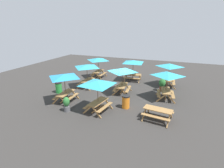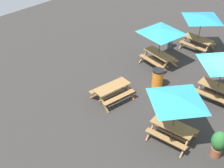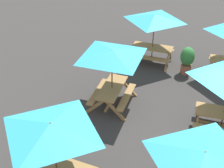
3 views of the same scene
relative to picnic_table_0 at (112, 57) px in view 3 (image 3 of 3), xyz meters
The scene contains 6 objects.
ground_plane 4.30m from the picnic_table_0, ahead, with size 33.41×33.41×0.00m, color #33302D.
picnic_table_0 is the anchor object (origin of this frame).
picnic_table_5 5.12m from the picnic_table_0, 44.39° to the right, with size 2.10×2.10×2.34m.
picnic_table_7 3.77m from the picnic_table_0, 84.18° to the left, with size 2.14×2.14×2.34m.
picnic_table_8 4.07m from the picnic_table_0, 87.52° to the right, with size 2.02×2.02×2.34m.
potted_plant_0 4.13m from the picnic_table_0, 58.56° to the left, with size 0.59×0.59×1.23m.
Camera 3 is at (-0.11, -8.51, 7.02)m, focal length 50.00 mm.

